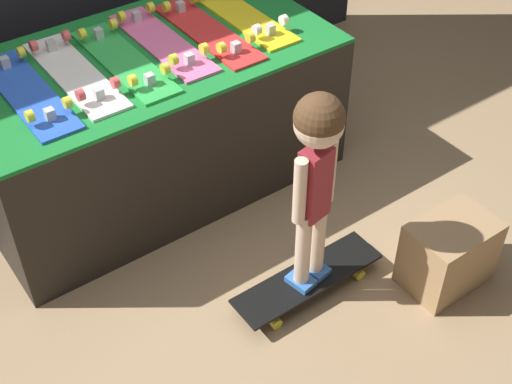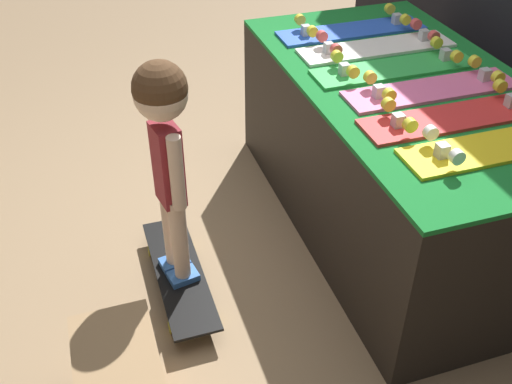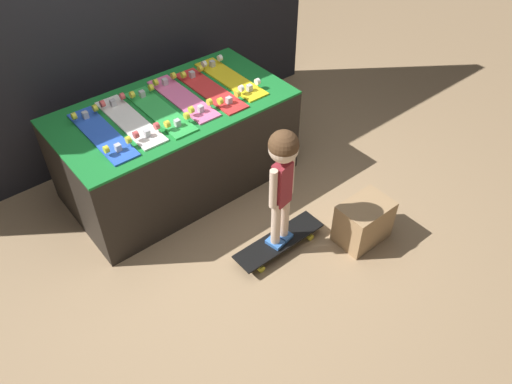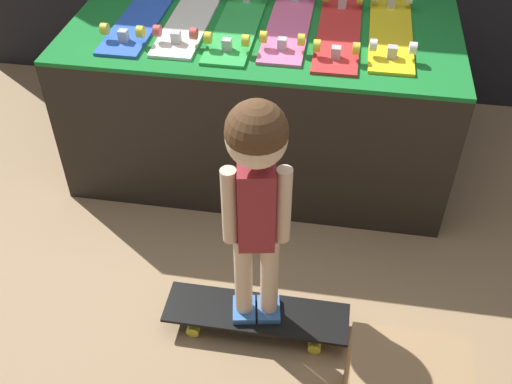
# 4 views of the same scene
# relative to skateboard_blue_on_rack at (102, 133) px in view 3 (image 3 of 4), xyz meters

# --- Properties ---
(ground_plane) EXTENTS (16.00, 16.00, 0.00)m
(ground_plane) POSITION_rel_skateboard_blue_on_rack_xyz_m (0.59, -0.67, -0.79)
(ground_plane) COLOR #9E7F5B
(back_wall) EXTENTS (4.06, 0.10, 2.34)m
(back_wall) POSITION_rel_skateboard_blue_on_rack_xyz_m (0.59, 0.81, 0.38)
(back_wall) COLOR black
(back_wall) RESTS_ON ground_plane
(display_rack) EXTENTS (1.85, 0.99, 0.78)m
(display_rack) POSITION_rel_skateboard_blue_on_rack_xyz_m (0.59, 0.02, -0.40)
(display_rack) COLOR black
(display_rack) RESTS_ON ground_plane
(skateboard_blue_on_rack) EXTENTS (0.20, 0.77, 0.09)m
(skateboard_blue_on_rack) POSITION_rel_skateboard_blue_on_rack_xyz_m (0.00, 0.00, 0.00)
(skateboard_blue_on_rack) COLOR blue
(skateboard_blue_on_rack) RESTS_ON display_rack
(skateboard_white_on_rack) EXTENTS (0.20, 0.77, 0.09)m
(skateboard_white_on_rack) POSITION_rel_skateboard_blue_on_rack_xyz_m (0.24, 0.02, 0.00)
(skateboard_white_on_rack) COLOR white
(skateboard_white_on_rack) RESTS_ON display_rack
(skateboard_green_on_rack) EXTENTS (0.20, 0.77, 0.09)m
(skateboard_green_on_rack) POSITION_rel_skateboard_blue_on_rack_xyz_m (0.47, -0.01, 0.00)
(skateboard_green_on_rack) COLOR green
(skateboard_green_on_rack) RESTS_ON display_rack
(skateboard_pink_on_rack) EXTENTS (0.20, 0.77, 0.09)m
(skateboard_pink_on_rack) POSITION_rel_skateboard_blue_on_rack_xyz_m (0.71, 0.04, 0.00)
(skateboard_pink_on_rack) COLOR pink
(skateboard_pink_on_rack) RESTS_ON display_rack
(skateboard_red_on_rack) EXTENTS (0.20, 0.77, 0.09)m
(skateboard_red_on_rack) POSITION_rel_skateboard_blue_on_rack_xyz_m (0.95, -0.00, 0.00)
(skateboard_red_on_rack) COLOR red
(skateboard_red_on_rack) RESTS_ON display_rack
(skateboard_yellow_on_rack) EXTENTS (0.20, 0.77, 0.09)m
(skateboard_yellow_on_rack) POSITION_rel_skateboard_blue_on_rack_xyz_m (1.18, 0.04, 0.00)
(skateboard_yellow_on_rack) COLOR yellow
(skateboard_yellow_on_rack) RESTS_ON display_rack
(skateboard_on_floor) EXTENTS (0.75, 0.20, 0.09)m
(skateboard_on_floor) POSITION_rel_skateboard_blue_on_rack_xyz_m (0.74, -1.12, -0.72)
(skateboard_on_floor) COLOR black
(skateboard_on_floor) RESTS_ON ground_plane
(child) EXTENTS (0.24, 0.20, 1.00)m
(child) POSITION_rel_skateboard_blue_on_rack_xyz_m (0.74, -1.12, -0.00)
(child) COLOR #3870C6
(child) RESTS_ON skateboard_on_floor
(storage_box) EXTENTS (0.39, 0.28, 0.35)m
(storage_box) POSITION_rel_skateboard_blue_on_rack_xyz_m (1.31, -1.44, -0.62)
(storage_box) COLOR #A37F56
(storage_box) RESTS_ON ground_plane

